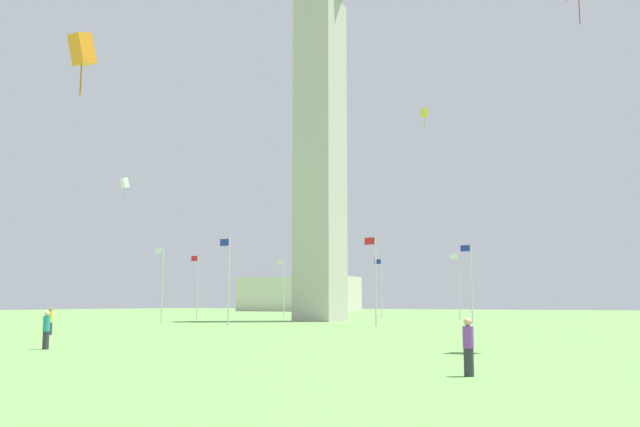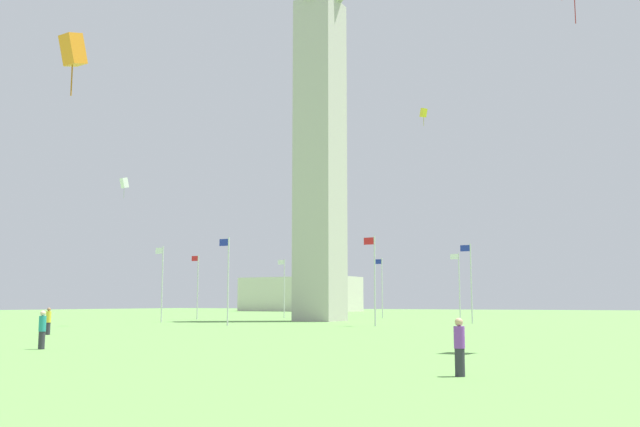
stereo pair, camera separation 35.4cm
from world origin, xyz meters
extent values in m
plane|color=#609347|center=(0.00, 0.00, 0.00)|extent=(260.00, 260.00, 0.00)
cube|color=#B7B2A8|center=(0.00, 0.00, 18.72)|extent=(4.68, 4.68, 37.44)
cylinder|color=silver|center=(17.47, 0.00, 4.03)|extent=(0.14, 0.14, 8.06)
cube|color=red|center=(18.02, 0.00, 7.61)|extent=(1.00, 0.03, 0.64)
cylinder|color=silver|center=(12.36, 12.36, 4.03)|extent=(0.14, 0.14, 8.06)
cube|color=white|center=(12.91, 12.36, 7.61)|extent=(1.00, 0.03, 0.64)
cylinder|color=silver|center=(0.00, 17.47, 4.03)|extent=(0.14, 0.14, 8.06)
cube|color=#1E2D99|center=(0.55, 17.47, 7.61)|extent=(1.00, 0.03, 0.64)
cylinder|color=silver|center=(-12.36, 12.36, 4.03)|extent=(0.14, 0.14, 8.06)
cube|color=red|center=(-11.81, 12.36, 7.61)|extent=(1.00, 0.03, 0.64)
cylinder|color=silver|center=(-17.47, 0.00, 4.03)|extent=(0.14, 0.14, 8.06)
cube|color=#1E2D99|center=(-16.92, 0.00, 7.61)|extent=(1.00, 0.03, 0.64)
cylinder|color=silver|center=(-12.36, -12.36, 4.03)|extent=(0.14, 0.14, 8.06)
cube|color=white|center=(-11.81, -12.36, 7.61)|extent=(1.00, 0.03, 0.64)
cylinder|color=silver|center=(0.00, -17.47, 4.03)|extent=(0.14, 0.14, 8.06)
cube|color=#1E2D99|center=(0.55, -17.47, 7.61)|extent=(1.00, 0.03, 0.64)
cylinder|color=silver|center=(12.36, -12.36, 4.03)|extent=(0.14, 0.14, 8.06)
cube|color=white|center=(12.91, -12.36, 7.61)|extent=(1.00, 0.03, 0.64)
cylinder|color=#2D2D38|center=(-31.72, 49.49, 0.40)|extent=(0.29, 0.29, 0.80)
cylinder|color=purple|center=(-31.72, 49.49, 1.12)|extent=(0.32, 0.32, 0.64)
sphere|color=tan|center=(-31.72, 49.49, 1.56)|extent=(0.24, 0.24, 0.24)
cylinder|color=#2D2D38|center=(-11.44, 47.27, 0.40)|extent=(0.29, 0.29, 0.80)
cylinder|color=teal|center=(-11.44, 47.27, 1.15)|extent=(0.32, 0.32, 0.70)
sphere|color=beige|center=(-11.44, 47.27, 1.62)|extent=(0.24, 0.24, 0.24)
cylinder|color=#2D2D38|center=(-0.15, 37.42, 0.40)|extent=(0.29, 0.29, 0.80)
cylinder|color=yellow|center=(-0.15, 37.42, 1.17)|extent=(0.32, 0.32, 0.74)
sphere|color=#936B4C|center=(-0.15, 37.42, 1.66)|extent=(0.24, 0.24, 0.24)
cylinder|color=maroon|center=(-33.62, 36.92, 15.58)|extent=(0.04, 0.04, 1.53)
cube|color=orange|center=(-22.70, 56.05, 9.25)|extent=(0.53, 0.73, 0.96)
cylinder|color=#A75C15|center=(-22.70, 56.05, 8.48)|extent=(0.04, 0.04, 1.16)
cube|color=white|center=(8.74, 22.06, 13.17)|extent=(0.65, 0.83, 1.03)
cylinder|color=#A7A7A7|center=(8.74, 22.06, 12.34)|extent=(0.04, 0.04, 1.24)
cube|color=yellow|center=(-15.92, 8.75, 19.85)|extent=(0.82, 0.74, 0.93)
cylinder|color=#A4921C|center=(-15.92, 8.75, 19.11)|extent=(0.04, 0.04, 1.11)
cube|color=beige|center=(45.98, -73.88, 3.99)|extent=(28.21, 10.94, 7.97)
camera|label=1|loc=(-37.69, 69.50, 2.13)|focal=39.06mm
camera|label=2|loc=(-38.00, 69.34, 2.13)|focal=39.06mm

